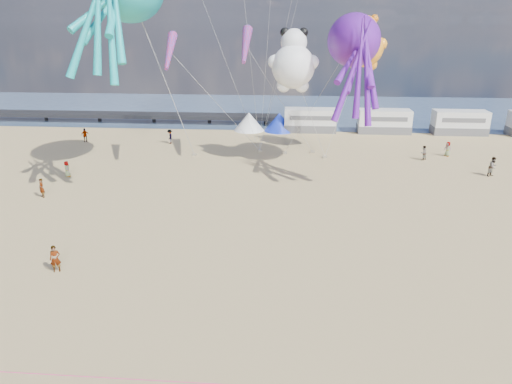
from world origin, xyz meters
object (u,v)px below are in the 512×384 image
object	(u,v)px
beachgoer_6	(67,169)
beachgoer_7	(493,167)
sandbag_a	(194,155)
sandbag_c	(325,157)
motorhome_1	(384,121)
sandbag_d	(313,152)
motorhome_2	(460,122)
windsock_right	(170,51)
standing_person	(55,259)
kite_panda	(293,67)
beachgoer_1	(423,153)
sandbag_e	(260,151)
beachgoer_2	(170,137)
tent_white	(249,121)
windsock_mid	(246,45)
beachgoer_5	(42,188)
beachgoer_3	(85,135)
beachgoer_0	(448,149)
kite_teddy_orange	(365,48)
kite_octopus_purple	(354,40)
sandbag_b	(285,153)
motorhome_0	(310,120)
tent_blue	(279,122)

from	to	relation	value
beachgoer_6	beachgoer_7	xyz separation A→B (m)	(39.62, 3.09, 0.18)
sandbag_a	sandbag_c	world-z (taller)	same
motorhome_1	sandbag_d	distance (m)	14.11
motorhome_2	windsock_right	bearing A→B (deg)	-152.22
standing_person	kite_panda	world-z (taller)	kite_panda
beachgoer_1	sandbag_c	bearing A→B (deg)	-33.74
sandbag_a	sandbag_e	bearing A→B (deg)	17.37
beachgoer_1	beachgoer_2	xyz separation A→B (m)	(-28.10, 4.68, 0.07)
beachgoer_6	sandbag_e	xyz separation A→B (m)	(17.36, 9.87, -0.64)
tent_white	windsock_mid	xyz separation A→B (m)	(1.07, -14.66, 10.33)
standing_person	beachgoer_1	xyz separation A→B (m)	(27.31, 24.74, -0.06)
tent_white	beachgoer_5	distance (m)	29.55
sandbag_a	kite_panda	world-z (taller)	kite_panda
beachgoer_3	sandbag_e	distance (m)	21.33
sandbag_c	sandbag_e	world-z (taller)	same
beachgoer_0	kite_teddy_orange	distance (m)	14.17
kite_teddy_orange	windsock_right	bearing A→B (deg)	-168.94
motorhome_1	windsock_mid	bearing A→B (deg)	-138.26
standing_person	windsock_right	bearing A→B (deg)	61.20
beachgoer_2	sandbag_e	xyz separation A→B (m)	(10.86, -2.84, -0.72)
kite_octopus_purple	kite_teddy_orange	size ratio (longest dim) A/B	1.77
tent_white	beachgoer_7	distance (m)	29.83
kite_octopus_purple	windsock_mid	bearing A→B (deg)	179.37
tent_white	beachgoer_0	xyz separation A→B (m)	(22.36, -10.53, -0.41)
beachgoer_0	beachgoer_1	world-z (taller)	beachgoer_0
tent_white	beachgoer_6	size ratio (longest dim) A/B	2.67
beachgoer_2	sandbag_d	size ratio (longest dim) A/B	3.34
beachgoer_5	kite_teddy_orange	distance (m)	32.82
beachgoer_6	sandbag_e	world-z (taller)	beachgoer_6
sandbag_c	windsock_mid	distance (m)	14.23
motorhome_1	sandbag_b	world-z (taller)	motorhome_1
sandbag_c	kite_panda	distance (m)	10.67
beachgoer_3	sandbag_a	bearing A→B (deg)	130.21
motorhome_0	standing_person	bearing A→B (deg)	-113.33
motorhome_0	sandbag_a	distance (m)	17.96
motorhome_1	beachgoer_2	distance (m)	27.28
beachgoer_6	sandbag_c	world-z (taller)	beachgoer_6
tent_blue	beachgoer_6	world-z (taller)	tent_blue
windsock_mid	beachgoer_2	bearing A→B (deg)	142.39
sandbag_c	motorhome_1	bearing A→B (deg)	55.96
beachgoer_7	beachgoer_6	bearing A→B (deg)	150.81
tent_white	sandbag_a	bearing A→B (deg)	-110.90
standing_person	beachgoer_1	size ratio (longest dim) A/B	1.07
beachgoer_2	sandbag_c	bearing A→B (deg)	69.89
beachgoer_3	motorhome_2	bearing A→B (deg)	158.66
motorhome_2	sandbag_b	xyz separation A→B (m)	(-22.08, -11.01, -1.39)
beachgoer_7	windsock_right	xyz separation A→B (m)	(-29.98, -0.02, 10.17)
sandbag_e	windsock_right	xyz separation A→B (m)	(-7.72, -6.80, 10.98)
beachgoer_1	kite_octopus_purple	xyz separation A→B (m)	(-8.51, -3.82, 11.30)
motorhome_1	beachgoer_5	world-z (taller)	motorhome_1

